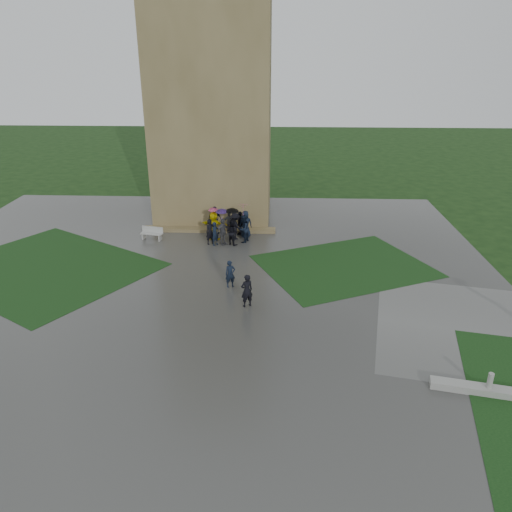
{
  "coord_description": "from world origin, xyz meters",
  "views": [
    {
      "loc": [
        4.49,
        -21.36,
        11.57
      ],
      "look_at": [
        3.47,
        3.47,
        1.2
      ],
      "focal_mm": 35.0,
      "sensor_mm": 36.0,
      "label": 1
    }
  ],
  "objects_px": {
    "bench": "(152,233)",
    "pedestrian_near": "(247,291)",
    "pedestrian_mid": "(230,274)",
    "tower": "(213,88)"
  },
  "relations": [
    {
      "from": "bench",
      "to": "pedestrian_near",
      "type": "relative_size",
      "value": 0.9
    },
    {
      "from": "bench",
      "to": "pedestrian_mid",
      "type": "height_order",
      "value": "pedestrian_mid"
    },
    {
      "from": "bench",
      "to": "pedestrian_near",
      "type": "distance_m",
      "value": 11.14
    },
    {
      "from": "pedestrian_near",
      "to": "tower",
      "type": "bearing_deg",
      "value": -107.28
    },
    {
      "from": "tower",
      "to": "pedestrian_near",
      "type": "bearing_deg",
      "value": -78.06
    },
    {
      "from": "bench",
      "to": "pedestrian_near",
      "type": "height_order",
      "value": "pedestrian_near"
    },
    {
      "from": "bench",
      "to": "pedestrian_near",
      "type": "xyz_separation_m",
      "value": [
        6.71,
        -8.89,
        0.41
      ]
    },
    {
      "from": "tower",
      "to": "pedestrian_mid",
      "type": "bearing_deg",
      "value": -80.38
    },
    {
      "from": "bench",
      "to": "tower",
      "type": "bearing_deg",
      "value": 71.1
    },
    {
      "from": "pedestrian_mid",
      "to": "pedestrian_near",
      "type": "distance_m",
      "value": 2.32
    }
  ]
}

